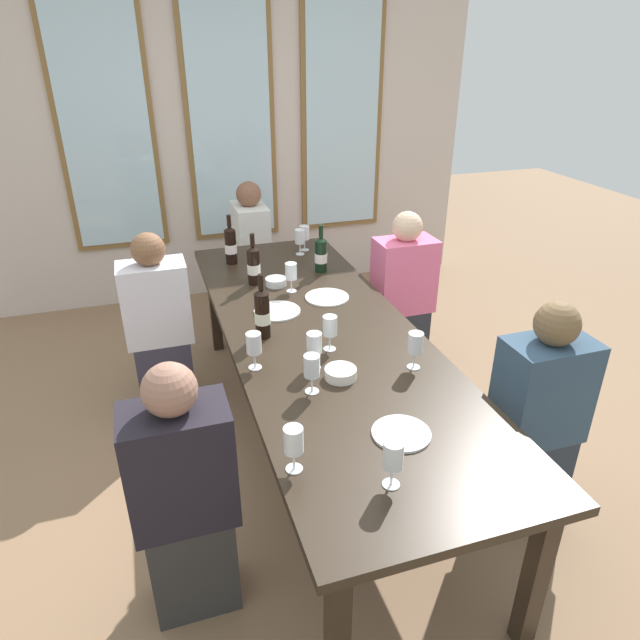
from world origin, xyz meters
The scene contains 27 objects.
ground_plane centered at (0.00, 0.00, 0.00)m, with size 12.00×12.00×0.00m, color #886649.
back_wall_with_windows centered at (0.00, 2.39, 1.45)m, with size 4.14×0.10×2.90m.
dining_table centered at (0.00, 0.00, 0.68)m, with size 0.94×2.82×0.74m.
white_plate_0 centered at (0.15, 0.37, 0.74)m, with size 0.25×0.25×0.01m, color white.
white_plate_1 centered at (-0.16, 0.28, 0.74)m, with size 0.25×0.25×0.01m, color white.
white_plate_2 centered at (0.03, -0.88, 0.74)m, with size 0.22×0.22×0.01m, color white.
wine_bottle_0 centered at (0.25, 0.77, 0.85)m, with size 0.08×0.08×0.30m.
wine_bottle_1 centered at (-0.29, 0.03, 0.87)m, with size 0.08×0.08×0.33m.
wine_bottle_2 centered at (-0.26, 1.09, 0.86)m, with size 0.08×0.08×0.32m.
wine_bottle_3 centered at (-0.19, 0.70, 0.86)m, with size 0.08×0.08×0.31m.
tasting_bowl_0 centered at (-0.06, -0.44, 0.76)m, with size 0.14×0.14×0.05m, color white.
tasting_bowl_1 centered at (-0.08, 0.64, 0.76)m, with size 0.13×0.13×0.04m, color white.
wine_glass_0 centered at (-0.21, -0.51, 0.86)m, with size 0.07×0.07×0.17m.
wine_glass_1 centered at (-0.02, -0.19, 0.86)m, with size 0.07×0.07×0.17m.
wine_glass_2 centered at (-0.12, -1.11, 0.86)m, with size 0.07×0.07×0.17m.
wine_glass_3 centered at (-0.14, -0.33, 0.86)m, with size 0.07×0.07×0.17m.
wine_glass_4 centered at (0.26, 1.18, 0.86)m, with size 0.07×0.07×0.17m.
wine_glass_5 centered at (-0.01, 0.52, 0.86)m, with size 0.07×0.07×0.17m.
wine_glass_6 centered at (0.21, 1.11, 0.86)m, with size 0.07×0.07×0.17m.
wine_glass_7 centered at (0.28, -0.46, 0.86)m, with size 0.07×0.07×0.17m.
wine_glass_8 centered at (-0.41, -0.94, 0.86)m, with size 0.07×0.07×0.17m.
wine_glass_9 centered at (-0.39, -0.25, 0.86)m, with size 0.07×0.07×0.17m.
seated_person_0 centered at (-0.78, 0.72, 0.53)m, with size 0.38×0.24×1.11m.
seated_person_1 centered at (0.78, 0.66, 0.53)m, with size 0.38×0.24×1.11m.
seated_person_2 centered at (-0.78, -0.74, 0.53)m, with size 0.38×0.24×1.11m.
seated_person_3 centered at (0.78, -0.74, 0.53)m, with size 0.38×0.24×1.11m.
seated_person_4 centered at (0.00, 1.76, 0.53)m, with size 0.24×0.38×1.11m.
Camera 1 is at (-0.79, -2.40, 2.07)m, focal length 31.69 mm.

